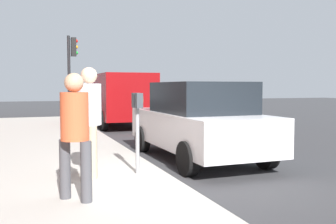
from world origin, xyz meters
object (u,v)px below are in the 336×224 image
(pedestrian_at_meter, at_px, (89,112))
(parked_sedan_near, at_px, (198,121))
(pedestrian_bystander, at_px, (75,127))
(parked_van_far, at_px, (119,96))
(traffic_signal, at_px, (71,65))
(parking_meter, at_px, (137,116))

(pedestrian_at_meter, bearing_deg, parked_sedan_near, 23.36)
(pedestrian_at_meter, distance_m, pedestrian_bystander, 1.38)
(pedestrian_at_meter, relative_size, parked_sedan_near, 0.42)
(pedestrian_bystander, relative_size, parked_van_far, 0.33)
(pedestrian_bystander, relative_size, traffic_signal, 0.47)
(pedestrian_at_meter, xyz_separation_m, pedestrian_bystander, (-1.32, 0.39, -0.11))
(pedestrian_at_meter, distance_m, traffic_signal, 9.81)
(pedestrian_bystander, xyz_separation_m, parked_van_far, (10.79, -3.05, 0.11))
(parking_meter, height_order, pedestrian_bystander, pedestrian_bystander)
(parked_van_far, xyz_separation_m, traffic_signal, (0.23, 1.92, 1.32))
(parked_sedan_near, height_order, traffic_signal, traffic_signal)
(pedestrian_at_meter, distance_m, parked_van_far, 9.83)
(pedestrian_at_meter, xyz_separation_m, parked_sedan_near, (1.39, -2.66, -0.36))
(pedestrian_bystander, bearing_deg, traffic_signal, 42.76)
(parked_van_far, distance_m, traffic_signal, 2.34)
(parking_meter, relative_size, traffic_signal, 0.39)
(parking_meter, distance_m, traffic_signal, 9.85)
(pedestrian_bystander, height_order, parked_sedan_near, pedestrian_bystander)
(parking_meter, relative_size, parked_sedan_near, 0.32)
(pedestrian_bystander, relative_size, parked_sedan_near, 0.38)
(pedestrian_at_meter, xyz_separation_m, traffic_signal, (9.69, -0.74, 1.32))
(parked_sedan_near, bearing_deg, traffic_signal, 13.00)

